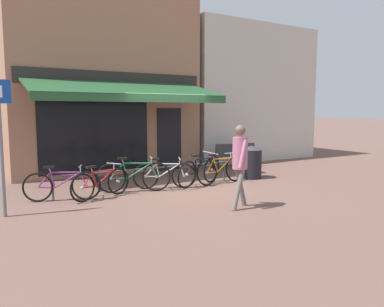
# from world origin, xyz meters

# --- Properties ---
(ground_plane) EXTENTS (160.00, 160.00, 0.00)m
(ground_plane) POSITION_xyz_m (0.00, 0.00, 0.00)
(ground_plane) COLOR brown
(shop_front) EXTENTS (6.16, 4.98, 5.92)m
(shop_front) POSITION_xyz_m (-0.83, 4.11, 2.95)
(shop_front) COLOR #9E7056
(shop_front) RESTS_ON ground_plane
(neighbour_building) EXTENTS (5.74, 4.00, 5.44)m
(neighbour_building) POSITION_xyz_m (5.32, 4.63, 2.72)
(neighbour_building) COLOR beige
(neighbour_building) RESTS_ON ground_plane
(bike_rack_rail) EXTENTS (4.83, 0.04, 0.57)m
(bike_rack_rail) POSITION_xyz_m (-0.92, 0.02, 0.49)
(bike_rack_rail) COLOR #47494F
(bike_rack_rail) RESTS_ON ground_plane
(bicycle_purple) EXTENTS (1.62, 0.71, 0.80)m
(bicycle_purple) POSITION_xyz_m (-3.12, -0.09, 0.36)
(bicycle_purple) COLOR black
(bicycle_purple) RESTS_ON ground_plane
(bicycle_red) EXTENTS (1.58, 0.72, 0.79)m
(bicycle_red) POSITION_xyz_m (-2.28, -0.28, 0.35)
(bicycle_red) COLOR black
(bicycle_red) RESTS_ON ground_plane
(bicycle_green) EXTENTS (1.77, 0.72, 0.88)m
(bicycle_green) POSITION_xyz_m (-1.38, -0.05, 0.39)
(bicycle_green) COLOR black
(bicycle_green) RESTS_ON ground_plane
(bicycle_silver) EXTENTS (1.53, 0.76, 0.80)m
(bicycle_silver) POSITION_xyz_m (-0.53, -0.08, 0.36)
(bicycle_silver) COLOR black
(bicycle_silver) RESTS_ON ground_plane
(bicycle_black) EXTENTS (1.76, 0.77, 0.90)m
(bicycle_black) POSITION_xyz_m (0.48, -0.19, 0.39)
(bicycle_black) COLOR black
(bicycle_black) RESTS_ON ground_plane
(bicycle_orange) EXTENTS (1.75, 0.52, 0.86)m
(bicycle_orange) POSITION_xyz_m (1.14, -0.25, 0.38)
(bicycle_orange) COLOR black
(bicycle_orange) RESTS_ON ground_plane
(pedestrian_adult) EXTENTS (0.57, 0.54, 1.75)m
(pedestrian_adult) POSITION_xyz_m (-0.09, -2.64, 1.07)
(pedestrian_adult) COLOR slate
(pedestrian_adult) RESTS_ON ground_plane
(litter_bin) EXTENTS (0.64, 0.64, 0.99)m
(litter_bin) POSITION_xyz_m (2.37, -0.07, 0.49)
(litter_bin) COLOR black
(litter_bin) RESTS_ON ground_plane
(parking_sign) EXTENTS (0.44, 0.07, 2.65)m
(parking_sign) POSITION_xyz_m (-4.34, -0.84, 1.61)
(parking_sign) COLOR slate
(parking_sign) RESTS_ON ground_plane
(park_bench) EXTENTS (1.63, 0.57, 0.87)m
(park_bench) POSITION_xyz_m (3.22, 1.91, 0.46)
(park_bench) COLOR #38383D
(park_bench) RESTS_ON ground_plane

